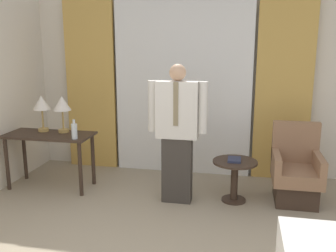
# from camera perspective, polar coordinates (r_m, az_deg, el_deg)

# --- Properties ---
(wall_back) EXTENTS (10.00, 0.06, 2.70)m
(wall_back) POSITION_cam_1_polar(r_m,az_deg,el_deg) (5.57, 2.43, 6.80)
(wall_back) COLOR silver
(wall_back) RESTS_ON ground_plane
(curtain_sheer_center) EXTENTS (1.98, 0.06, 2.58)m
(curtain_sheer_center) POSITION_cam_1_polar(r_m,az_deg,el_deg) (5.44, 2.20, 6.03)
(curtain_sheer_center) COLOR white
(curtain_sheer_center) RESTS_ON ground_plane
(curtain_drape_left) EXTENTS (0.76, 0.06, 2.58)m
(curtain_drape_left) POSITION_cam_1_polar(r_m,az_deg,el_deg) (5.84, -11.68, 6.23)
(curtain_drape_left) COLOR gold
(curtain_drape_left) RESTS_ON ground_plane
(curtain_drape_right) EXTENTS (0.76, 0.06, 2.58)m
(curtain_drape_right) POSITION_cam_1_polar(r_m,az_deg,el_deg) (5.40, 17.21, 5.43)
(curtain_drape_right) COLOR gold
(curtain_drape_right) RESTS_ON ground_plane
(desk) EXTENTS (1.15, 0.53, 0.74)m
(desk) POSITION_cam_1_polar(r_m,az_deg,el_deg) (5.20, -17.61, -2.42)
(desk) COLOR #38281E
(desk) RESTS_ON ground_plane
(table_lamp_left) EXTENTS (0.23, 0.23, 0.49)m
(table_lamp_left) POSITION_cam_1_polar(r_m,az_deg,el_deg) (5.28, -18.70, 3.10)
(table_lamp_left) COLOR tan
(table_lamp_left) RESTS_ON desk
(table_lamp_right) EXTENTS (0.23, 0.23, 0.49)m
(table_lamp_right) POSITION_cam_1_polar(r_m,az_deg,el_deg) (5.14, -15.84, 3.04)
(table_lamp_right) COLOR tan
(table_lamp_right) RESTS_ON desk
(bottle_near_edge) EXTENTS (0.07, 0.07, 0.25)m
(bottle_near_edge) POSITION_cam_1_polar(r_m,az_deg,el_deg) (4.80, -14.08, -0.73)
(bottle_near_edge) COLOR silver
(bottle_near_edge) RESTS_ON desk
(person) EXTENTS (0.71, 0.23, 1.68)m
(person) POSITION_cam_1_polar(r_m,az_deg,el_deg) (4.44, 1.44, -0.56)
(person) COLOR #38332D
(person) RESTS_ON ground_plane
(armchair) EXTENTS (0.57, 0.64, 0.95)m
(armchair) POSITION_cam_1_polar(r_m,az_deg,el_deg) (4.87, 18.88, -6.98)
(armchair) COLOR #38281E
(armchair) RESTS_ON ground_plane
(side_table) EXTENTS (0.54, 0.54, 0.52)m
(side_table) POSITION_cam_1_polar(r_m,az_deg,el_deg) (4.66, 10.11, -7.18)
(side_table) COLOR #38281E
(side_table) RESTS_ON ground_plane
(book) EXTENTS (0.15, 0.21, 0.03)m
(book) POSITION_cam_1_polar(r_m,az_deg,el_deg) (4.60, 10.08, -5.07)
(book) COLOR #2D334C
(book) RESTS_ON side_table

